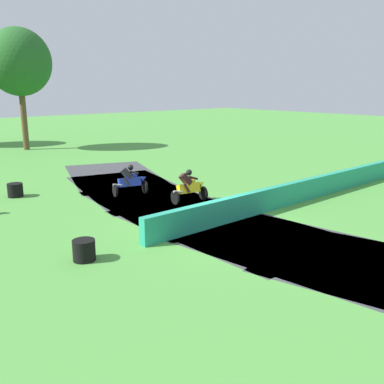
% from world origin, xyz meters
% --- Properties ---
extents(ground_plane, '(120.00, 120.00, 0.00)m').
position_xyz_m(ground_plane, '(0.00, 0.00, 0.00)').
color(ground_plane, '#4C933D').
extents(track_asphalt, '(7.97, 29.01, 0.01)m').
position_xyz_m(track_asphalt, '(0.78, 0.01, 0.00)').
color(track_asphalt, '#3D3D42').
rests_on(track_asphalt, ground).
extents(safety_barrier, '(17.13, 0.54, 0.90)m').
position_xyz_m(safety_barrier, '(5.27, 0.07, 0.45)').
color(safety_barrier, '#239375').
rests_on(safety_barrier, ground).
extents(motorcycle_lead_blue, '(1.72, 1.09, 1.43)m').
position_xyz_m(motorcycle_lead_blue, '(0.02, 5.75, 0.64)').
color(motorcycle_lead_blue, black).
rests_on(motorcycle_lead_blue, ground).
extents(motorcycle_chase_yellow, '(1.71, 0.93, 1.43)m').
position_xyz_m(motorcycle_chase_yellow, '(1.26, 3.11, 0.64)').
color(motorcycle_chase_yellow, black).
rests_on(motorcycle_chase_yellow, ground).
extents(tire_stack_near, '(0.66, 0.66, 0.60)m').
position_xyz_m(tire_stack_near, '(-4.11, 8.71, 0.30)').
color(tire_stack_near, black).
rests_on(tire_stack_near, ground).
extents(tire_stack_mid_a, '(0.63, 0.63, 0.60)m').
position_xyz_m(tire_stack_mid_a, '(-5.14, 0.11, 0.30)').
color(tire_stack_mid_a, black).
rests_on(tire_stack_mid_a, ground).
extents(traffic_cone, '(0.28, 0.28, 0.44)m').
position_xyz_m(traffic_cone, '(4.92, 0.91, 0.22)').
color(traffic_cone, orange).
rests_on(traffic_cone, ground).
extents(tree_distant, '(4.72, 4.72, 8.98)m').
position_xyz_m(tree_distant, '(1.63, 23.11, 6.47)').
color(tree_distant, brown).
rests_on(tree_distant, ground).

